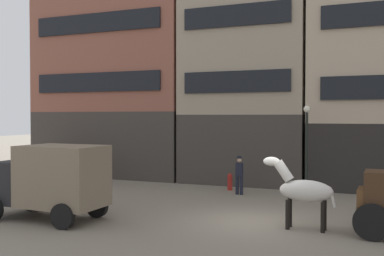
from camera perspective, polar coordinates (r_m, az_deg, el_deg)
name	(u,v)px	position (r m, az deg, el deg)	size (l,w,h in m)	color
ground_plane	(256,222)	(16.26, 7.99, -11.46)	(120.00, 120.00, 0.00)	slate
building_far_left	(127,32)	(30.60, -8.06, 11.67)	(10.26, 7.40, 18.04)	#38332D
building_center_left	(253,55)	(27.13, 7.59, 8.97)	(7.17, 7.40, 14.27)	#38332D
draft_horse	(303,190)	(15.28, 13.57, -7.47)	(2.35, 0.64, 2.30)	beige
delivery_truck_near	(49,179)	(16.97, -17.29, -6.08)	(4.37, 2.16, 2.62)	black
sedan_dark	(48,167)	(26.05, -17.38, -4.58)	(3.85, 2.17, 1.83)	maroon
pedestrian_officer	(239,173)	(21.47, 5.88, -5.62)	(0.42, 0.42, 1.79)	black
streetlamp_curbside	(307,137)	(21.94, 14.03, -1.08)	(0.32, 0.32, 4.12)	black
fire_hydrant_curbside	(230,181)	(22.77, 4.72, -6.62)	(0.24, 0.24, 0.83)	maroon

